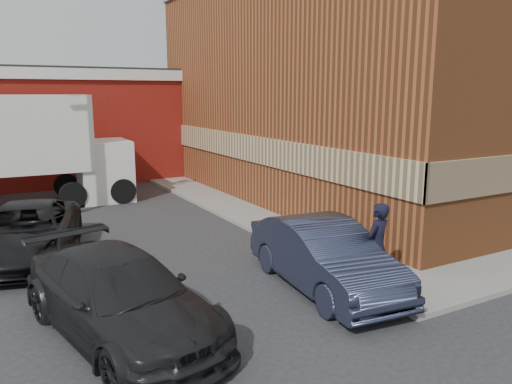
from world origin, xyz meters
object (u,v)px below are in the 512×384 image
brick_building (384,87)px  suv_a (27,232)px  box_truck (21,143)px  sedan (324,256)px  warehouse (14,125)px  man (377,246)px  suv_b (120,296)px

brick_building → suv_a: bearing=-169.5°
brick_building → box_truck: size_ratio=2.05×
brick_building → sedan: bearing=-138.4°
warehouse → suv_a: bearing=-93.2°
warehouse → man: warehouse is taller
sedan → box_truck: bearing=118.1°
sedan → box_truck: box_truck is taller
warehouse → sedan: 20.21m
man → sedan: (-0.88, 0.75, -0.31)m
warehouse → suv_b: bearing=-89.1°
warehouse → sedan: size_ratio=3.42×
suv_a → box_truck: bearing=100.5°
suv_a → box_truck: 7.10m
brick_building → suv_a: brick_building is taller
suv_b → brick_building: bearing=18.8°
brick_building → sedan: size_ratio=3.83×
suv_a → brick_building: bearing=25.3°
warehouse → sedan: (4.92, -19.50, -2.03)m
suv_a → suv_b: 5.78m
man → suv_a: size_ratio=0.37×
man → box_truck: size_ratio=0.22×
brick_building → suv_b: brick_building is taller
man → sedan: man is taller
man → suv_b: man is taller
brick_building → box_truck: brick_building is taller
man → box_truck: bearing=-82.6°
suv_a → suv_b: bearing=-64.4°
man → suv_b: size_ratio=0.37×
warehouse → man: size_ratio=8.40×
man → sedan: bearing=-57.7°
suv_a → box_truck: size_ratio=0.59×
brick_building → suv_b: 17.00m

